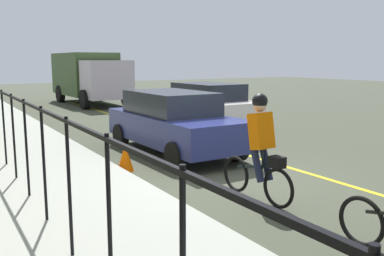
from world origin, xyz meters
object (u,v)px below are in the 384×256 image
at_px(patrol_sedan, 206,104).
at_px(cyclist_lead, 260,148).
at_px(box_truck_background, 89,76).
at_px(traffic_cone_near, 125,158).
at_px(parked_sedan_rear, 174,122).

bearing_deg(patrol_sedan, cyclist_lead, 151.62).
bearing_deg(box_truck_background, traffic_cone_near, -16.18).
height_order(box_truck_background, traffic_cone_near, box_truck_background).
distance_m(parked_sedan_rear, box_truck_background, 13.76).
bearing_deg(cyclist_lead, box_truck_background, -11.74).
bearing_deg(traffic_cone_near, cyclist_lead, -158.62).
xyz_separation_m(parked_sedan_rear, traffic_cone_near, (-1.01, 1.75, -0.53)).
xyz_separation_m(patrol_sedan, traffic_cone_near, (-4.17, 4.78, -0.53)).
bearing_deg(parked_sedan_rear, patrol_sedan, 135.25).
xyz_separation_m(cyclist_lead, parked_sedan_rear, (4.01, -0.57, -0.09)).
height_order(cyclist_lead, box_truck_background, box_truck_background).
bearing_deg(box_truck_background, parked_sedan_rear, -10.23).
relative_size(cyclist_lead, traffic_cone_near, 3.08).
height_order(parked_sedan_rear, traffic_cone_near, parked_sedan_rear).
bearing_deg(box_truck_background, patrol_sedan, 3.57).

